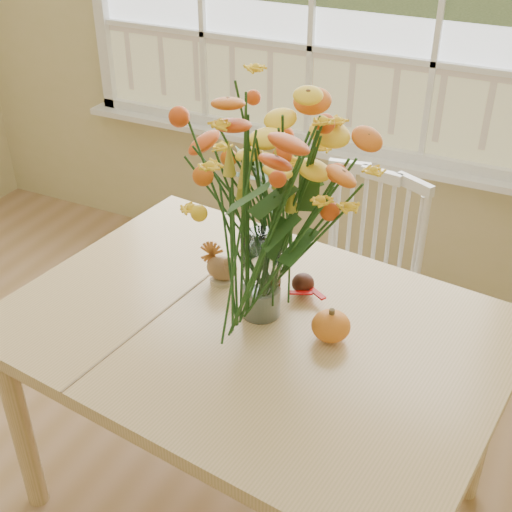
% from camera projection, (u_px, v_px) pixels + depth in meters
% --- Properties ---
extents(dining_table, '(1.53, 1.18, 0.76)m').
position_uv_depth(dining_table, '(253.00, 348.00, 2.04)').
color(dining_table, tan).
rests_on(dining_table, floor).
extents(windsor_chair, '(0.47, 0.46, 0.90)m').
position_uv_depth(windsor_chair, '(361.00, 275.00, 2.66)').
color(windsor_chair, white).
rests_on(windsor_chair, floor).
extents(flower_vase, '(0.55, 0.55, 0.65)m').
position_uv_depth(flower_vase, '(261.00, 195.00, 1.82)').
color(flower_vase, white).
rests_on(flower_vase, dining_table).
extents(pumpkin, '(0.11, 0.11, 0.09)m').
position_uv_depth(pumpkin, '(331.00, 327.00, 1.90)').
color(pumpkin, '#C26216').
rests_on(pumpkin, dining_table).
extents(turkey_figurine, '(0.11, 0.08, 0.12)m').
position_uv_depth(turkey_figurine, '(222.00, 268.00, 2.14)').
color(turkey_figurine, '#CCB78C').
rests_on(turkey_figurine, dining_table).
extents(dark_gourd, '(0.13, 0.08, 0.06)m').
position_uv_depth(dark_gourd, '(303.00, 284.00, 2.10)').
color(dark_gourd, '#38160F').
rests_on(dark_gourd, dining_table).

